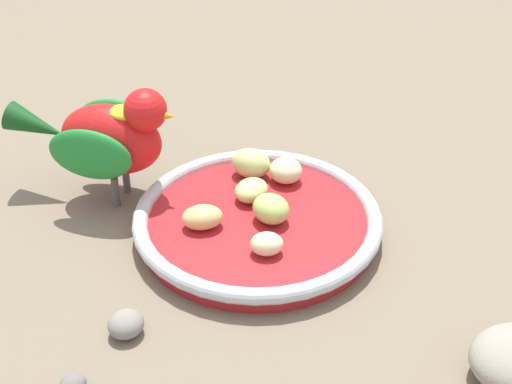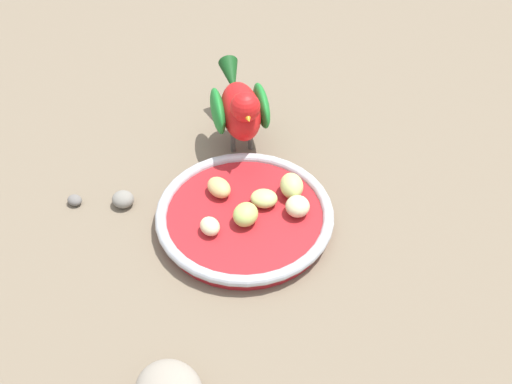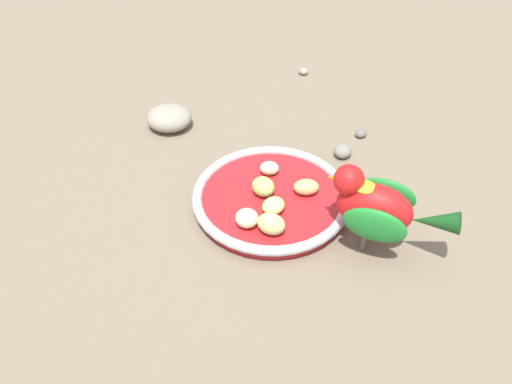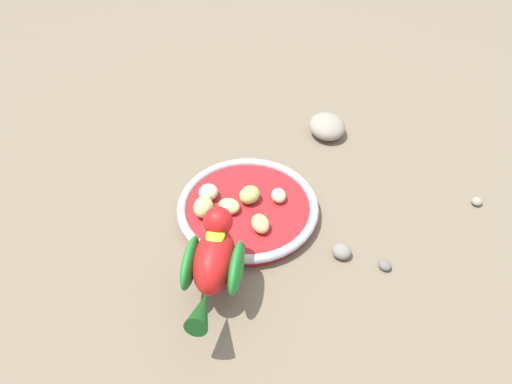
{
  "view_description": "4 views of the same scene",
  "coord_description": "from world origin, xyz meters",
  "px_view_note": "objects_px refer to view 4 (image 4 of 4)",
  "views": [
    {
      "loc": [
        0.47,
        -0.33,
        0.44
      ],
      "look_at": [
        -0.02,
        -0.03,
        0.05
      ],
      "focal_mm": 53.68,
      "sensor_mm": 36.0,
      "label": 1
    },
    {
      "loc": [
        0.49,
        0.31,
        0.67
      ],
      "look_at": [
        -0.05,
        -0.02,
        0.04
      ],
      "focal_mm": 48.02,
      "sensor_mm": 36.0,
      "label": 2
    },
    {
      "loc": [
        -0.58,
        0.27,
        0.59
      ],
      "look_at": [
        -0.03,
        0.01,
        0.04
      ],
      "focal_mm": 40.52,
      "sensor_mm": 36.0,
      "label": 3
    },
    {
      "loc": [
        -0.36,
        -0.44,
        0.58
      ],
      "look_at": [
        -0.01,
        -0.03,
        0.05
      ],
      "focal_mm": 33.03,
      "sensor_mm": 36.0,
      "label": 4
    }
  ],
  "objects_px": {
    "apple_piece_3": "(260,224)",
    "apple_piece_4": "(203,207)",
    "apple_piece_1": "(208,192)",
    "apple_piece_0": "(279,195)",
    "pebble_1": "(385,265)",
    "rock_large": "(327,126)",
    "apple_piece_2": "(250,195)",
    "pebble_2": "(477,201)",
    "parrot": "(214,261)",
    "pebble_0": "(342,251)",
    "feeding_bowl": "(248,208)",
    "apple_piece_5": "(229,206)"
  },
  "relations": [
    {
      "from": "apple_piece_0",
      "to": "parrot",
      "type": "bearing_deg",
      "value": -159.21
    },
    {
      "from": "rock_large",
      "to": "apple_piece_1",
      "type": "bearing_deg",
      "value": -177.7
    },
    {
      "from": "apple_piece_1",
      "to": "apple_piece_2",
      "type": "height_order",
      "value": "apple_piece_2"
    },
    {
      "from": "apple_piece_5",
      "to": "rock_large",
      "type": "relative_size",
      "value": 0.46
    },
    {
      "from": "apple_piece_0",
      "to": "apple_piece_4",
      "type": "xyz_separation_m",
      "value": [
        -0.11,
        0.05,
        0.0
      ]
    },
    {
      "from": "pebble_1",
      "to": "apple_piece_2",
      "type": "bearing_deg",
      "value": 109.25
    },
    {
      "from": "apple_piece_1",
      "to": "apple_piece_3",
      "type": "relative_size",
      "value": 0.88
    },
    {
      "from": "parrot",
      "to": "apple_piece_2",
      "type": "bearing_deg",
      "value": -8.07
    },
    {
      "from": "apple_piece_3",
      "to": "pebble_1",
      "type": "distance_m",
      "value": 0.2
    },
    {
      "from": "apple_piece_1",
      "to": "apple_piece_4",
      "type": "relative_size",
      "value": 0.84
    },
    {
      "from": "feeding_bowl",
      "to": "rock_large",
      "type": "bearing_deg",
      "value": 15.04
    },
    {
      "from": "parrot",
      "to": "feeding_bowl",
      "type": "bearing_deg",
      "value": -8.35
    },
    {
      "from": "feeding_bowl",
      "to": "rock_large",
      "type": "relative_size",
      "value": 3.0
    },
    {
      "from": "pebble_2",
      "to": "pebble_0",
      "type": "bearing_deg",
      "value": 164.61
    },
    {
      "from": "apple_piece_2",
      "to": "pebble_0",
      "type": "relative_size",
      "value": 1.22
    },
    {
      "from": "apple_piece_1",
      "to": "apple_piece_4",
      "type": "distance_m",
      "value": 0.04
    },
    {
      "from": "apple_piece_0",
      "to": "pebble_2",
      "type": "xyz_separation_m",
      "value": [
        0.27,
        -0.21,
        -0.02
      ]
    },
    {
      "from": "apple_piece_3",
      "to": "pebble_0",
      "type": "relative_size",
      "value": 1.27
    },
    {
      "from": "apple_piece_4",
      "to": "pebble_2",
      "type": "bearing_deg",
      "value": -34.76
    },
    {
      "from": "apple_piece_0",
      "to": "pebble_1",
      "type": "distance_m",
      "value": 0.2
    },
    {
      "from": "apple_piece_2",
      "to": "pebble_2",
      "type": "bearing_deg",
      "value": -38.08
    },
    {
      "from": "apple_piece_3",
      "to": "pebble_2",
      "type": "height_order",
      "value": "apple_piece_3"
    },
    {
      "from": "apple_piece_3",
      "to": "parrot",
      "type": "height_order",
      "value": "parrot"
    },
    {
      "from": "apple_piece_1",
      "to": "apple_piece_5",
      "type": "distance_m",
      "value": 0.05
    },
    {
      "from": "rock_large",
      "to": "apple_piece_3",
      "type": "bearing_deg",
      "value": -156.38
    },
    {
      "from": "apple_piece_0",
      "to": "apple_piece_2",
      "type": "distance_m",
      "value": 0.05
    },
    {
      "from": "apple_piece_2",
      "to": "apple_piece_5",
      "type": "distance_m",
      "value": 0.04
    },
    {
      "from": "apple_piece_0",
      "to": "apple_piece_4",
      "type": "relative_size",
      "value": 0.74
    },
    {
      "from": "parrot",
      "to": "rock_large",
      "type": "distance_m",
      "value": 0.42
    },
    {
      "from": "apple_piece_4",
      "to": "apple_piece_5",
      "type": "xyz_separation_m",
      "value": [
        0.04,
        -0.02,
        -0.0
      ]
    },
    {
      "from": "rock_large",
      "to": "apple_piece_5",
      "type": "bearing_deg",
      "value": -168.67
    },
    {
      "from": "apple_piece_3",
      "to": "apple_piece_2",
      "type": "bearing_deg",
      "value": 66.33
    },
    {
      "from": "parrot",
      "to": "pebble_1",
      "type": "relative_size",
      "value": 7.25
    },
    {
      "from": "pebble_1",
      "to": "pebble_2",
      "type": "height_order",
      "value": "same"
    },
    {
      "from": "pebble_0",
      "to": "apple_piece_0",
      "type": "bearing_deg",
      "value": 93.06
    },
    {
      "from": "feeding_bowl",
      "to": "apple_piece_0",
      "type": "height_order",
      "value": "apple_piece_0"
    },
    {
      "from": "apple_piece_3",
      "to": "apple_piece_4",
      "type": "distance_m",
      "value": 0.1
    },
    {
      "from": "feeding_bowl",
      "to": "apple_piece_0",
      "type": "relative_size",
      "value": 7.97
    },
    {
      "from": "apple_piece_0",
      "to": "pebble_1",
      "type": "xyz_separation_m",
      "value": [
        0.04,
        -0.2,
        -0.02
      ]
    },
    {
      "from": "apple_piece_1",
      "to": "pebble_2",
      "type": "xyz_separation_m",
      "value": [
        0.35,
        -0.29,
        -0.03
      ]
    },
    {
      "from": "apple_piece_0",
      "to": "pebble_0",
      "type": "relative_size",
      "value": 0.98
    },
    {
      "from": "apple_piece_3",
      "to": "pebble_0",
      "type": "distance_m",
      "value": 0.13
    },
    {
      "from": "apple_piece_4",
      "to": "pebble_1",
      "type": "xyz_separation_m",
      "value": [
        0.15,
        -0.25,
        -0.03
      ]
    },
    {
      "from": "feeding_bowl",
      "to": "pebble_0",
      "type": "xyz_separation_m",
      "value": [
        0.06,
        -0.16,
        -0.0
      ]
    },
    {
      "from": "apple_piece_1",
      "to": "apple_piece_4",
      "type": "bearing_deg",
      "value": -138.19
    },
    {
      "from": "parrot",
      "to": "pebble_0",
      "type": "bearing_deg",
      "value": -63.48
    },
    {
      "from": "parrot",
      "to": "pebble_2",
      "type": "xyz_separation_m",
      "value": [
        0.45,
        -0.14,
        -0.07
      ]
    },
    {
      "from": "feeding_bowl",
      "to": "apple_piece_1",
      "type": "xyz_separation_m",
      "value": [
        -0.04,
        0.06,
        0.02
      ]
    },
    {
      "from": "feeding_bowl",
      "to": "pebble_0",
      "type": "relative_size",
      "value": 7.83
    },
    {
      "from": "apple_piece_0",
      "to": "pebble_0",
      "type": "xyz_separation_m",
      "value": [
        0.01,
        -0.14,
        -0.02
      ]
    }
  ]
}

